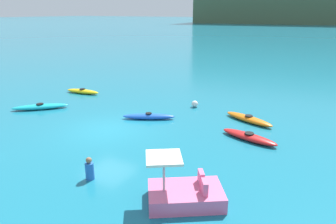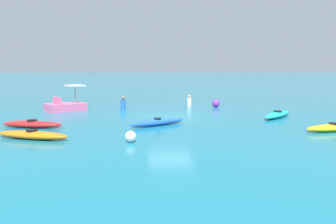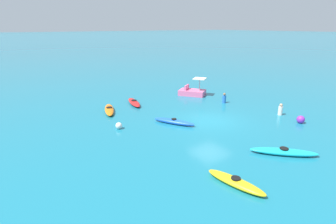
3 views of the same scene
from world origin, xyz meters
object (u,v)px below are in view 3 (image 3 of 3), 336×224
object	(u,v)px
pedal_boat_pink	(192,92)
kayak_blue	(174,122)
kayak_red	(134,102)
kayak_orange	(109,110)
person_near_shore	(224,99)
buoy_white	(119,126)
kayak_yellow	(236,182)
buoy_purple	(301,119)
person_by_kayaks	(280,110)
kayak_cyan	(284,152)

from	to	relation	value
pedal_boat_pink	kayak_blue	bearing A→B (deg)	131.30
pedal_boat_pink	kayak_red	bearing A→B (deg)	86.44
kayak_orange	person_near_shore	bearing A→B (deg)	-110.17
pedal_boat_pink	buoy_white	distance (m)	10.59
person_near_shore	kayak_orange	bearing A→B (deg)	69.83
kayak_blue	kayak_yellow	distance (m)	7.92
buoy_purple	buoy_white	bearing A→B (deg)	59.73
kayak_yellow	pedal_boat_pink	world-z (taller)	pedal_boat_pink
kayak_orange	kayak_blue	distance (m)	5.68
pedal_boat_pink	buoy_purple	world-z (taller)	pedal_boat_pink
buoy_purple	person_by_kayaks	distance (m)	1.94
kayak_orange	kayak_red	world-z (taller)	same
kayak_orange	kayak_yellow	world-z (taller)	same
kayak_yellow	buoy_purple	size ratio (longest dim) A/B	5.28
kayak_blue	buoy_white	world-z (taller)	buoy_white
kayak_cyan	buoy_white	world-z (taller)	buoy_white
kayak_blue	kayak_yellow	bearing A→B (deg)	162.36
kayak_red	buoy_purple	size ratio (longest dim) A/B	5.62
kayak_cyan	pedal_boat_pink	size ratio (longest dim) A/B	1.03
kayak_yellow	buoy_white	size ratio (longest dim) A/B	6.64
buoy_purple	pedal_boat_pink	bearing A→B (deg)	4.87
pedal_boat_pink	person_by_kayaks	distance (m)	8.62
kayak_yellow	person_by_kayaks	size ratio (longest dim) A/B	3.20
kayak_red	person_near_shore	size ratio (longest dim) A/B	3.40
buoy_white	kayak_blue	bearing A→B (deg)	-110.76
kayak_red	pedal_boat_pink	xyz separation A→B (m)	(-0.38, -6.12, 0.17)
pedal_boat_pink	person_by_kayaks	world-z (taller)	pedal_boat_pink
buoy_white	kayak_orange	bearing A→B (deg)	-14.99
kayak_orange	buoy_purple	xyz separation A→B (m)	(-10.01, -9.58, 0.10)
buoy_purple	person_near_shore	size ratio (longest dim) A/B	0.61
kayak_red	kayak_yellow	world-z (taller)	same
kayak_yellow	pedal_boat_pink	distance (m)	15.67
kayak_orange	person_near_shore	distance (m)	9.72
person_near_shore	buoy_purple	bearing A→B (deg)	-176.07
pedal_boat_pink	person_near_shore	size ratio (longest dim) A/B	3.21
pedal_boat_pink	buoy_purple	size ratio (longest dim) A/B	5.31
kayak_yellow	person_by_kayaks	world-z (taller)	person_by_kayaks
kayak_orange	kayak_yellow	bearing A→B (deg)	-179.85
kayak_red	buoy_white	bearing A→B (deg)	141.78
pedal_boat_pink	person_by_kayaks	bearing A→B (deg)	-170.90
person_near_shore	kayak_red	bearing A→B (deg)	57.91
kayak_orange	pedal_boat_pink	size ratio (longest dim) A/B	1.10
buoy_purple	person_near_shore	xyz separation A→B (m)	(6.66, 0.46, 0.12)
kayak_blue	person_by_kayaks	distance (m)	8.20
pedal_boat_pink	buoy_purple	xyz separation A→B (m)	(-10.38, -0.88, -0.07)
kayak_blue	buoy_white	distance (m)	3.70
kayak_red	kayak_blue	world-z (taller)	same
kayak_cyan	buoy_white	xyz separation A→B (m)	(8.34, 5.31, 0.05)
kayak_cyan	person_near_shore	distance (m)	10.05
pedal_boat_pink	person_near_shore	xyz separation A→B (m)	(-3.72, -0.43, 0.05)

